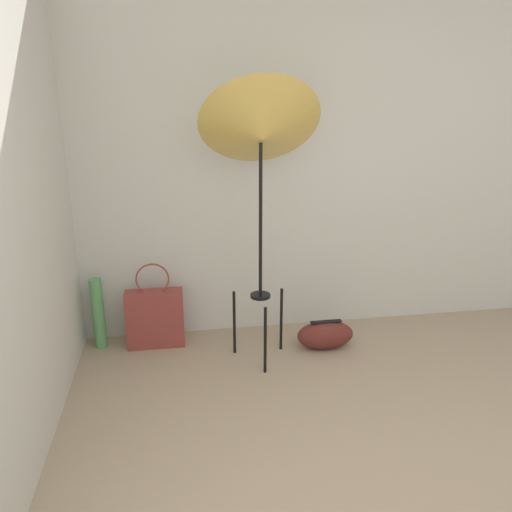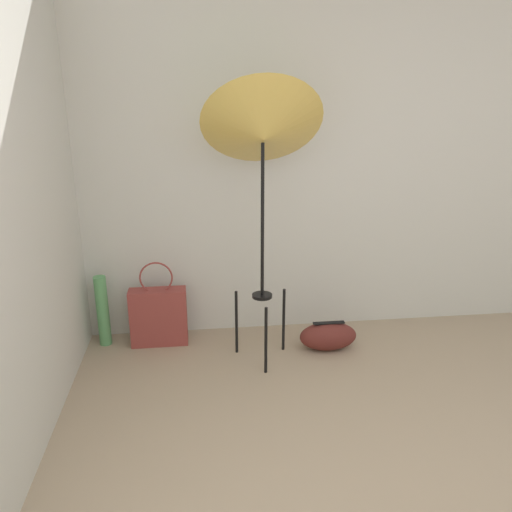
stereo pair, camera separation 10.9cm
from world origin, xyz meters
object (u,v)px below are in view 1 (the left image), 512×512
Objects in this scene: photo_umbrella at (261,134)px; duffel_bag at (325,335)px; tote_bag at (155,318)px; paper_roll at (98,314)px.

photo_umbrella is 4.54× the size of duffel_bag.
paper_roll is at bearing 174.10° from tote_bag.
duffel_bag is (0.48, 0.06, -1.40)m from photo_umbrella.
photo_umbrella is 1.49m from tote_bag.
photo_umbrella reaches higher than duffel_bag.
paper_roll is (-1.10, 0.33, -1.24)m from photo_umbrella.
photo_umbrella is at bearing -172.53° from duffel_bag.
duffel_bag is at bearing 7.47° from photo_umbrella.
tote_bag is at bearing 157.64° from photo_umbrella.
tote_bag is at bearing -5.90° from paper_roll.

